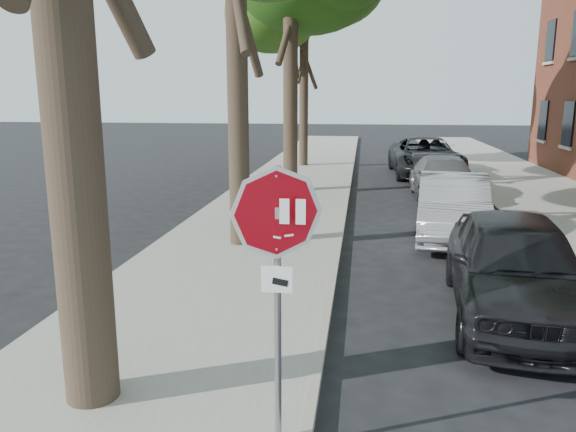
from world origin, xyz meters
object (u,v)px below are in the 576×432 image
car_b (453,207)px  car_c (444,179)px  stop_sign (277,254)px  tree_far (304,3)px  car_a (515,266)px  car_d (425,157)px

car_b → car_c: car_b is taller
stop_sign → car_c: bearing=76.3°
tree_far → car_b: 14.90m
tree_far → car_a: 19.18m
car_b → car_c: bearing=91.3°
stop_sign → car_a: stop_sign is taller
tree_far → car_c: bearing=-55.1°
car_d → car_b: bearing=-94.6°
car_b → stop_sign: bearing=-101.7°
stop_sign → car_a: bearing=51.3°
car_b → car_d: size_ratio=0.78×
stop_sign → car_c: size_ratio=0.56×
car_b → car_c: 4.90m
car_c → car_b: bearing=-95.8°
car_a → tree_far: bearing=111.4°
tree_far → car_b: tree_far is taller
car_c → car_a: bearing=-92.1°
car_a → car_b: size_ratio=1.03×
tree_far → car_b: size_ratio=2.09×
stop_sign → car_d: 19.32m
tree_far → car_b: bearing=-68.7°
stop_sign → car_b: stop_sign is taller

